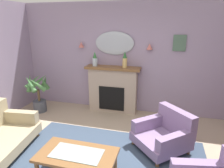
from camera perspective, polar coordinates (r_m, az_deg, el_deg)
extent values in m
cube|color=#9E8CA8|center=(4.97, 5.65, 7.21)|extent=(6.63, 0.10, 2.68)
cube|color=tan|center=(5.05, 0.27, -1.79)|extent=(1.20, 0.28, 1.10)
cube|color=black|center=(5.02, -0.03, -3.99)|extent=(0.64, 0.12, 0.60)
cube|color=brown|center=(4.88, 0.22, 4.60)|extent=(1.36, 0.36, 0.06)
cylinder|color=silver|center=(4.97, -4.89, 6.26)|extent=(0.12, 0.12, 0.19)
cone|color=#38753D|center=(4.94, -4.94, 8.28)|extent=(0.10, 0.10, 0.16)
cylinder|color=tan|center=(4.76, 3.67, 6.03)|extent=(0.11, 0.11, 0.23)
cone|color=#2D6633|center=(4.73, 3.71, 8.35)|extent=(0.10, 0.10, 0.16)
ellipsoid|color=#B2BCC6|center=(4.93, 0.69, 11.56)|extent=(0.96, 0.06, 0.56)
cone|color=#D17066|center=(5.17, -8.79, 11.06)|extent=(0.14, 0.14, 0.14)
cone|color=#D17066|center=(4.75, 10.68, 10.45)|extent=(0.14, 0.14, 0.14)
cube|color=#4C6B56|center=(4.79, 18.71, 11.00)|extent=(0.28, 0.03, 0.36)
cube|color=brown|center=(2.99, -9.99, -19.25)|extent=(1.10, 0.60, 0.04)
cube|color=#8C9E99|center=(2.98, -10.02, -18.88)|extent=(0.72, 0.36, 0.01)
cylinder|color=brown|center=(3.49, -15.75, -18.23)|extent=(0.06, 0.06, 0.40)
cylinder|color=brown|center=(3.17, 0.88, -21.61)|extent=(0.06, 0.06, 0.40)
cube|color=tan|center=(4.41, -25.01, -8.47)|extent=(0.77, 0.25, 0.24)
cylinder|color=brown|center=(4.39, -20.67, -13.17)|extent=(0.07, 0.07, 0.10)
cylinder|color=brown|center=(4.74, -28.07, -11.85)|extent=(0.07, 0.07, 0.10)
cube|color=gray|center=(3.79, 13.63, -15.37)|extent=(1.13, 1.13, 0.16)
cube|color=gray|center=(3.85, 17.85, -9.97)|extent=(0.66, 0.70, 0.45)
cube|color=gray|center=(3.92, 10.54, -10.80)|extent=(0.62, 0.59, 0.22)
cube|color=gray|center=(3.48, 17.61, -15.15)|extent=(0.62, 0.59, 0.22)
cylinder|color=brown|center=(3.90, 6.16, -16.16)|extent=(0.06, 0.06, 0.10)
cylinder|color=brown|center=(3.47, 12.80, -21.35)|extent=(0.06, 0.06, 0.10)
cylinder|color=brown|center=(4.27, 14.03, -13.48)|extent=(0.06, 0.06, 0.10)
cylinder|color=brown|center=(3.87, 20.93, -17.59)|extent=(0.06, 0.06, 0.10)
cylinder|color=#474C56|center=(5.47, -19.87, -5.90)|extent=(0.32, 0.32, 0.28)
cylinder|color=brown|center=(5.37, -20.18, -3.01)|extent=(0.06, 0.06, 0.30)
cone|color=#4C8447|center=(5.19, -18.78, 0.34)|extent=(0.17, 0.38, 0.44)
cone|color=#4C8447|center=(5.32, -18.66, 0.74)|extent=(0.39, 0.36, 0.41)
cone|color=#4C8447|center=(5.44, -19.96, 0.96)|extent=(0.45, 0.24, 0.38)
cone|color=#4C8447|center=(5.42, -21.62, 0.73)|extent=(0.28, 0.47, 0.34)
cone|color=#4C8447|center=(5.31, -22.47, 0.32)|extent=(0.27, 0.40, 0.43)
cone|color=#4C8447|center=(5.19, -22.26, -0.04)|extent=(0.43, 0.28, 0.40)
cone|color=#4C8447|center=(5.10, -20.59, -0.14)|extent=(0.41, 0.33, 0.40)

